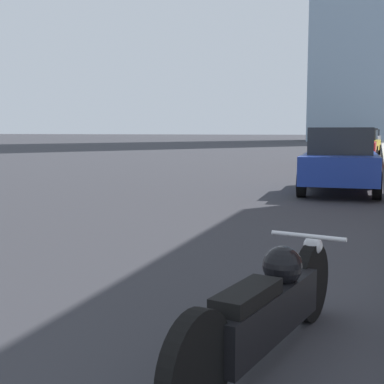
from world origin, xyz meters
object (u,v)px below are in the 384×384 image
(parked_car_yellow, at_px, (363,143))
(parked_car_red, at_px, (355,147))
(motorcycle, at_px, (268,307))
(parked_car_silver, at_px, (372,137))
(parked_car_blue, at_px, (340,160))
(parked_car_white, at_px, (367,139))

(parked_car_yellow, bearing_deg, parked_car_red, -87.11)
(motorcycle, height_order, parked_car_red, parked_car_red)
(parked_car_yellow, bearing_deg, motorcycle, -86.19)
(parked_car_red, distance_m, parked_car_yellow, 10.52)
(motorcycle, relative_size, parked_car_silver, 0.59)
(parked_car_blue, bearing_deg, parked_car_red, 87.71)
(motorcycle, bearing_deg, parked_car_red, 102.48)
(motorcycle, distance_m, parked_car_blue, 10.60)
(motorcycle, bearing_deg, parked_car_silver, 101.62)
(parked_car_red, height_order, parked_car_white, parked_car_white)
(parked_car_white, height_order, parked_car_silver, parked_car_white)
(parked_car_red, relative_size, parked_car_white, 0.93)
(motorcycle, xyz_separation_m, parked_car_white, (-0.30, 45.12, 0.49))
(parked_car_blue, height_order, parked_car_silver, parked_car_silver)
(motorcycle, xyz_separation_m, parked_car_yellow, (-0.26, 32.38, 0.43))
(parked_car_silver, bearing_deg, parked_car_blue, -91.96)
(motorcycle, height_order, parked_car_silver, parked_car_silver)
(parked_car_red, xyz_separation_m, parked_car_yellow, (0.08, 10.52, -0.05))
(parked_car_blue, bearing_deg, parked_car_yellow, 87.24)
(motorcycle, bearing_deg, parked_car_blue, 102.88)
(motorcycle, height_order, parked_car_white, parked_car_white)
(parked_car_white, relative_size, parked_car_silver, 1.01)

